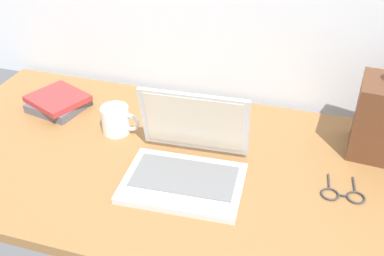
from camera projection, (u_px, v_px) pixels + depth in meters
desk at (190, 168)px, 1.27m from camera, size 1.60×0.76×0.03m
laptop at (187, 161)px, 1.20m from camera, size 0.32×0.29×0.21m
coffee_mug at (116, 120)px, 1.37m from camera, size 0.12×0.08×0.09m
remote_control_near at (213, 114)px, 1.46m from camera, size 0.07×0.16×0.02m
eyeglasses at (343, 195)px, 1.15m from camera, size 0.12×0.11×0.01m
book_stack at (58, 102)px, 1.50m from camera, size 0.22×0.21×0.05m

